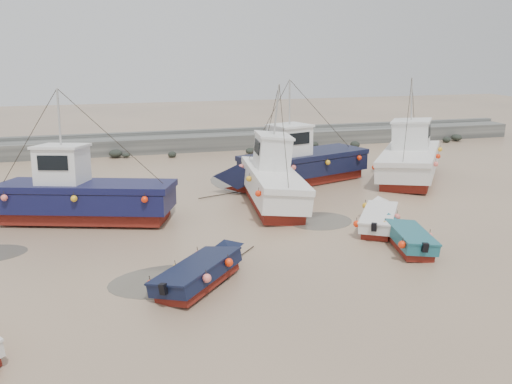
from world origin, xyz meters
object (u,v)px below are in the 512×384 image
cabin_boat_1 (269,178)px  person (110,219)px  cabin_boat_3 (412,157)px  dinghy_2 (406,234)px  dinghy_1 (205,268)px  dinghy_3 (380,215)px  cabin_boat_2 (296,163)px  cabin_boat_0 (73,195)px

cabin_boat_1 → person: (-8.23, -0.72, -1.34)m
cabin_boat_1 → cabin_boat_3: 10.68m
dinghy_2 → dinghy_1: bearing=-160.9°
dinghy_1 → dinghy_3: (8.77, 3.69, 0.00)m
dinghy_1 → dinghy_3: size_ratio=0.94×
cabin_boat_2 → person: size_ratio=6.44×
dinghy_3 → cabin_boat_3: size_ratio=0.55×
dinghy_3 → person: 12.93m
cabin_boat_1 → person: bearing=-170.3°
person → cabin_boat_3: bearing=147.2°
cabin_boat_0 → cabin_boat_1: size_ratio=1.10×
dinghy_3 → person: size_ratio=2.99×
cabin_boat_1 → dinghy_1: bearing=-114.4°
dinghy_1 → cabin_boat_2: 14.12m
dinghy_3 → dinghy_2: bearing=-58.5°
dinghy_3 → dinghy_1: bearing=-123.0°
dinghy_2 → cabin_boat_2: (-1.18, 10.78, 0.74)m
cabin_boat_0 → cabin_boat_3: same height
dinghy_1 → cabin_boat_0: bearing=164.1°
cabin_boat_1 → cabin_boat_0: bearing=-172.5°
cabin_boat_0 → cabin_boat_2: 13.08m
dinghy_3 → cabin_boat_1: bearing=163.2°
dinghy_2 → cabin_boat_3: cabin_boat_3 is taller
cabin_boat_0 → cabin_boat_3: 20.40m
dinghy_2 → cabin_boat_0: bearing=164.4°
dinghy_2 → person: size_ratio=2.93×
cabin_boat_0 → cabin_boat_2: same height
dinghy_3 → cabin_boat_0: bearing=-163.6°
cabin_boat_2 → person: (-10.91, -4.07, -1.30)m
dinghy_2 → cabin_boat_0: (-13.68, 6.94, 0.73)m
cabin_boat_2 → dinghy_2: bearing=169.4°
dinghy_3 → cabin_boat_3: (6.31, 7.80, 0.77)m
dinghy_2 → person: 13.84m
dinghy_1 → person: dinghy_1 is taller
cabin_boat_3 → cabin_boat_1: bearing=-127.5°
person → cabin_boat_1: bearing=141.2°
dinghy_1 → cabin_boat_3: (15.08, 11.48, 0.77)m
cabin_boat_3 → person: size_ratio=5.46×
cabin_boat_1 → cabin_boat_2: 4.29m
cabin_boat_2 → person: bearing=93.6°
dinghy_1 → dinghy_2: size_ratio=0.96×
dinghy_3 → cabin_boat_3: bearing=85.2°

